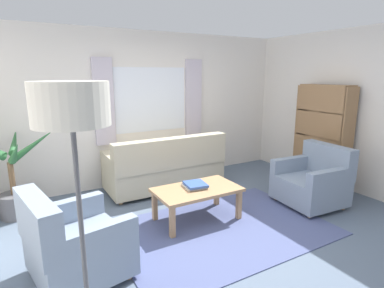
{
  "coord_description": "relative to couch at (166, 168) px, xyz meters",
  "views": [
    {
      "loc": [
        -2.08,
        -2.87,
        1.9
      ],
      "look_at": [
        -0.04,
        0.7,
        0.96
      ],
      "focal_mm": 28.98,
      "sensor_mm": 36.0,
      "label": 1
    }
  ],
  "objects": [
    {
      "name": "bookshelf",
      "position": [
        2.36,
        -1.14,
        0.4
      ],
      "size": [
        0.3,
        0.94,
        1.72
      ],
      "rotation": [
        0.0,
        0.0,
        1.57
      ],
      "color": "olive",
      "rests_on": "ground_plane"
    },
    {
      "name": "area_rug",
      "position": [
        0.02,
        -1.61,
        -0.36
      ],
      "size": [
        2.59,
        1.77,
        0.01
      ],
      "primitive_type": "cube",
      "color": "#4C5684",
      "rests_on": "ground_plane"
    },
    {
      "name": "standing_lamp",
      "position": [
        -1.8,
        -2.7,
        1.25
      ],
      "size": [
        0.42,
        0.42,
        1.86
      ],
      "color": "#4C4C51",
      "rests_on": "ground_plane"
    },
    {
      "name": "window_with_curtains",
      "position": [
        0.02,
        0.56,
        1.08
      ],
      "size": [
        1.98,
        0.07,
        1.4
      ],
      "color": "white"
    },
    {
      "name": "armchair_right",
      "position": [
        1.61,
        -1.63,
        -0.01
      ],
      "size": [
        0.88,
        0.9,
        0.88
      ],
      "rotation": [
        0.0,
        0.0,
        -1.65
      ],
      "color": "gray",
      "rests_on": "ground_plane"
    },
    {
      "name": "armchair_left",
      "position": [
        -1.74,
        -1.68,
        -0.01
      ],
      "size": [
        0.96,
        0.98,
        0.88
      ],
      "rotation": [
        0.0,
        0.0,
        1.76
      ],
      "color": "gray",
      "rests_on": "ground_plane"
    },
    {
      "name": "potted_plant",
      "position": [
        -2.21,
        0.08,
        0.11
      ],
      "size": [
        1.19,
        1.08,
        1.21
      ],
      "color": "#56565B",
      "rests_on": "ground_plane"
    },
    {
      "name": "wall_right",
      "position": [
        2.68,
        -1.61,
        0.93
      ],
      "size": [
        0.12,
        4.4,
        2.6
      ],
      "primitive_type": "cube",
      "color": "silver",
      "rests_on": "ground_plane"
    },
    {
      "name": "wall_back",
      "position": [
        0.02,
        0.65,
        0.93
      ],
      "size": [
        5.32,
        0.12,
        2.6
      ],
      "primitive_type": "cube",
      "color": "silver",
      "rests_on": "ground_plane"
    },
    {
      "name": "coffee_table",
      "position": [
        -0.13,
        -1.22,
        0.01
      ],
      "size": [
        1.1,
        0.64,
        0.44
      ],
      "color": "#A87F56",
      "rests_on": "ground_plane"
    },
    {
      "name": "book_stack_on_table",
      "position": [
        -0.13,
        -1.17,
        0.1
      ],
      "size": [
        0.31,
        0.32,
        0.06
      ],
      "color": "beige",
      "rests_on": "coffee_table"
    },
    {
      "name": "ground_plane",
      "position": [
        0.02,
        -1.61,
        -0.37
      ],
      "size": [
        6.24,
        6.24,
        0.0
      ],
      "primitive_type": "plane",
      "color": "slate"
    },
    {
      "name": "couch",
      "position": [
        0.0,
        0.0,
        0.0
      ],
      "size": [
        1.9,
        0.82,
        0.92
      ],
      "rotation": [
        0.0,
        0.0,
        3.14
      ],
      "color": "#BCB293",
      "rests_on": "ground_plane"
    }
  ]
}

